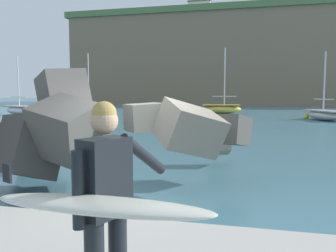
{
  "coord_description": "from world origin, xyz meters",
  "views": [
    {
      "loc": [
        2.16,
        -6.4,
        2.06
      ],
      "look_at": [
        0.57,
        0.5,
        1.4
      ],
      "focal_mm": 35.84,
      "sensor_mm": 36.0,
      "label": 1
    }
  ],
  "objects_px": {
    "station_building_west": "(175,23)",
    "boat_near_centre": "(21,110)",
    "boat_mid_centre": "(325,115)",
    "surfer_with_board": "(98,203)",
    "station_building_central": "(200,12)",
    "station_building_east": "(169,20)",
    "mooring_buoy_middle": "(306,116)",
    "boat_near_right": "(221,109)",
    "boat_mid_left": "(89,107)"
  },
  "relations": [
    {
      "from": "boat_near_centre",
      "to": "station_building_east",
      "type": "relative_size",
      "value": 1.02
    },
    {
      "from": "boat_near_right",
      "to": "boat_mid_left",
      "type": "distance_m",
      "value": 16.61
    },
    {
      "from": "boat_near_centre",
      "to": "boat_mid_left",
      "type": "distance_m",
      "value": 9.4
    },
    {
      "from": "boat_near_right",
      "to": "boat_mid_centre",
      "type": "relative_size",
      "value": 1.28
    },
    {
      "from": "surfer_with_board",
      "to": "boat_mid_left",
      "type": "xyz_separation_m",
      "value": [
        -18.04,
        36.43,
        -0.81
      ]
    },
    {
      "from": "station_building_central",
      "to": "station_building_east",
      "type": "bearing_deg",
      "value": 131.53
    },
    {
      "from": "boat_mid_left",
      "to": "station_building_west",
      "type": "distance_m",
      "value": 56.04
    },
    {
      "from": "boat_near_centre",
      "to": "mooring_buoy_middle",
      "type": "xyz_separation_m",
      "value": [
        27.28,
        0.74,
        -0.31
      ]
    },
    {
      "from": "boat_mid_centre",
      "to": "station_building_east",
      "type": "relative_size",
      "value": 0.95
    },
    {
      "from": "boat_near_right",
      "to": "station_building_central",
      "type": "height_order",
      "value": "station_building_central"
    },
    {
      "from": "boat_near_right",
      "to": "boat_mid_centre",
      "type": "distance_m",
      "value": 11.7
    },
    {
      "from": "boat_mid_centre",
      "to": "mooring_buoy_middle",
      "type": "xyz_separation_m",
      "value": [
        -1.23,
        1.32,
        -0.24
      ]
    },
    {
      "from": "mooring_buoy_middle",
      "to": "station_building_east",
      "type": "relative_size",
      "value": 0.08
    },
    {
      "from": "boat_near_right",
      "to": "station_building_central",
      "type": "relative_size",
      "value": 1.35
    },
    {
      "from": "surfer_with_board",
      "to": "boat_mid_left",
      "type": "distance_m",
      "value": 40.66
    },
    {
      "from": "boat_mid_centre",
      "to": "station_building_west",
      "type": "distance_m",
      "value": 69.63
    },
    {
      "from": "boat_mid_centre",
      "to": "station_building_central",
      "type": "bearing_deg",
      "value": 108.88
    },
    {
      "from": "boat_near_centre",
      "to": "station_building_central",
      "type": "distance_m",
      "value": 53.91
    },
    {
      "from": "boat_near_centre",
      "to": "boat_mid_centre",
      "type": "height_order",
      "value": "boat_near_centre"
    },
    {
      "from": "surfer_with_board",
      "to": "station_building_west",
      "type": "height_order",
      "value": "station_building_west"
    },
    {
      "from": "surfer_with_board",
      "to": "station_building_west",
      "type": "distance_m",
      "value": 92.42
    },
    {
      "from": "boat_near_centre",
      "to": "station_building_east",
      "type": "height_order",
      "value": "station_building_east"
    },
    {
      "from": "surfer_with_board",
      "to": "station_building_central",
      "type": "relative_size",
      "value": 0.39
    },
    {
      "from": "mooring_buoy_middle",
      "to": "boat_near_right",
      "type": "bearing_deg",
      "value": 140.62
    },
    {
      "from": "station_building_east",
      "to": "station_building_central",
      "type": "bearing_deg",
      "value": -48.47
    },
    {
      "from": "station_building_west",
      "to": "station_building_central",
      "type": "height_order",
      "value": "station_building_west"
    },
    {
      "from": "boat_near_right",
      "to": "station_building_east",
      "type": "bearing_deg",
      "value": 108.65
    },
    {
      "from": "station_building_east",
      "to": "mooring_buoy_middle",
      "type": "bearing_deg",
      "value": -66.66
    },
    {
      "from": "station_building_east",
      "to": "surfer_with_board",
      "type": "bearing_deg",
      "value": -77.53
    },
    {
      "from": "surfer_with_board",
      "to": "boat_mid_left",
      "type": "relative_size",
      "value": 0.29
    },
    {
      "from": "boat_mid_left",
      "to": "boat_mid_centre",
      "type": "height_order",
      "value": "boat_mid_left"
    },
    {
      "from": "surfer_with_board",
      "to": "mooring_buoy_middle",
      "type": "xyz_separation_m",
      "value": [
        6.13,
        28.31,
        -1.06
      ]
    },
    {
      "from": "station_building_central",
      "to": "mooring_buoy_middle",
      "type": "bearing_deg",
      "value": -71.96
    },
    {
      "from": "mooring_buoy_middle",
      "to": "station_building_east",
      "type": "bearing_deg",
      "value": 113.34
    },
    {
      "from": "boat_mid_left",
      "to": "station_building_central",
      "type": "relative_size",
      "value": 1.38
    },
    {
      "from": "station_building_west",
      "to": "boat_near_centre",
      "type": "bearing_deg",
      "value": -93.08
    },
    {
      "from": "boat_near_centre",
      "to": "station_building_west",
      "type": "bearing_deg",
      "value": 86.92
    },
    {
      "from": "surfer_with_board",
      "to": "boat_near_centre",
      "type": "bearing_deg",
      "value": 127.5
    },
    {
      "from": "boat_near_centre",
      "to": "station_building_west",
      "type": "height_order",
      "value": "station_building_west"
    },
    {
      "from": "boat_mid_centre",
      "to": "station_building_central",
      "type": "relative_size",
      "value": 1.06
    },
    {
      "from": "station_building_central",
      "to": "station_building_east",
      "type": "relative_size",
      "value": 0.89
    },
    {
      "from": "boat_near_right",
      "to": "station_building_central",
      "type": "xyz_separation_m",
      "value": [
        -7.89,
        41.45,
        20.43
      ]
    },
    {
      "from": "surfer_with_board",
      "to": "station_building_east",
      "type": "bearing_deg",
      "value": 102.47
    },
    {
      "from": "station_building_east",
      "to": "boat_near_centre",
      "type": "bearing_deg",
      "value": -91.81
    },
    {
      "from": "boat_mid_left",
      "to": "station_building_east",
      "type": "xyz_separation_m",
      "value": [
        -1.23,
        50.73,
        21.46
      ]
    },
    {
      "from": "mooring_buoy_middle",
      "to": "station_building_central",
      "type": "relative_size",
      "value": 0.08
    },
    {
      "from": "boat_mid_centre",
      "to": "station_building_west",
      "type": "relative_size",
      "value": 0.89
    },
    {
      "from": "surfer_with_board",
      "to": "boat_near_centre",
      "type": "height_order",
      "value": "boat_near_centre"
    },
    {
      "from": "boat_mid_centre",
      "to": "mooring_buoy_middle",
      "type": "bearing_deg",
      "value": 133.01
    },
    {
      "from": "station_building_central",
      "to": "boat_near_centre",
      "type": "bearing_deg",
      "value": -103.61
    }
  ]
}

